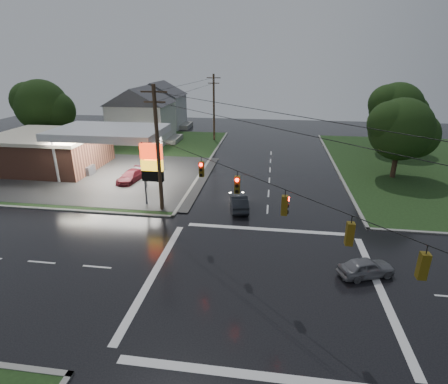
# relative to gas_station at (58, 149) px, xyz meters

# --- Properties ---
(ground) EXTENTS (120.00, 120.00, 0.00)m
(ground) POSITION_rel_gas_station_xyz_m (25.68, -19.70, -2.55)
(ground) COLOR black
(ground) RESTS_ON ground
(grass_nw) EXTENTS (36.00, 36.00, 0.08)m
(grass_nw) POSITION_rel_gas_station_xyz_m (-0.32, 6.30, -2.51)
(grass_nw) COLOR black
(grass_nw) RESTS_ON ground
(gas_station) EXTENTS (26.20, 18.00, 5.60)m
(gas_station) POSITION_rel_gas_station_xyz_m (0.00, 0.00, 0.00)
(gas_station) COLOR #2D2D2D
(gas_station) RESTS_ON ground
(pylon_sign) EXTENTS (2.00, 0.35, 6.00)m
(pylon_sign) POSITION_rel_gas_station_xyz_m (15.18, -9.20, 1.46)
(pylon_sign) COLOR #59595E
(pylon_sign) RESTS_ON ground
(utility_pole_nw) EXTENTS (2.20, 0.32, 11.00)m
(utility_pole_nw) POSITION_rel_gas_station_xyz_m (16.18, -10.20, 3.17)
(utility_pole_nw) COLOR #382619
(utility_pole_nw) RESTS_ON ground
(utility_pole_n) EXTENTS (2.20, 0.32, 10.50)m
(utility_pole_n) POSITION_rel_gas_station_xyz_m (16.18, 18.30, 2.92)
(utility_pole_n) COLOR #382619
(utility_pole_n) RESTS_ON ground
(traffic_signals) EXTENTS (26.87, 26.87, 1.47)m
(traffic_signals) POSITION_rel_gas_station_xyz_m (25.69, -19.72, 3.93)
(traffic_signals) COLOR black
(traffic_signals) RESTS_ON ground
(house_near) EXTENTS (11.05, 8.48, 8.60)m
(house_near) POSITION_rel_gas_station_xyz_m (4.73, 16.30, 1.86)
(house_near) COLOR silver
(house_near) RESTS_ON ground
(house_far) EXTENTS (11.05, 8.48, 8.60)m
(house_far) POSITION_rel_gas_station_xyz_m (3.73, 28.30, 1.86)
(house_far) COLOR silver
(house_far) RESTS_ON ground
(tree_nw_behind) EXTENTS (8.93, 7.60, 10.00)m
(tree_nw_behind) POSITION_rel_gas_station_xyz_m (-8.17, 10.29, 3.63)
(tree_nw_behind) COLOR black
(tree_nw_behind) RESTS_ON ground
(tree_ne_near) EXTENTS (7.99, 6.80, 8.98)m
(tree_ne_near) POSITION_rel_gas_station_xyz_m (39.82, 2.29, 3.01)
(tree_ne_near) COLOR black
(tree_ne_near) RESTS_ON ground
(tree_ne_far) EXTENTS (8.46, 7.20, 9.80)m
(tree_ne_far) POSITION_rel_gas_station_xyz_m (42.83, 14.29, 3.63)
(tree_ne_far) COLOR black
(tree_ne_far) RESTS_ON ground
(car_north) EXTENTS (2.26, 4.42, 1.39)m
(car_north) POSITION_rel_gas_station_xyz_m (23.04, -8.90, -1.85)
(car_north) COLOR black
(car_north) RESTS_ON ground
(car_crossing) EXTENTS (3.85, 2.63, 1.22)m
(car_crossing) POSITION_rel_gas_station_xyz_m (32.09, -18.23, -1.94)
(car_crossing) COLOR slate
(car_crossing) RESTS_ON ground
(car_pump) EXTENTS (2.47, 4.59, 1.26)m
(car_pump) POSITION_rel_gas_station_xyz_m (10.43, -3.18, -1.92)
(car_pump) COLOR #4E1219
(car_pump) RESTS_ON ground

